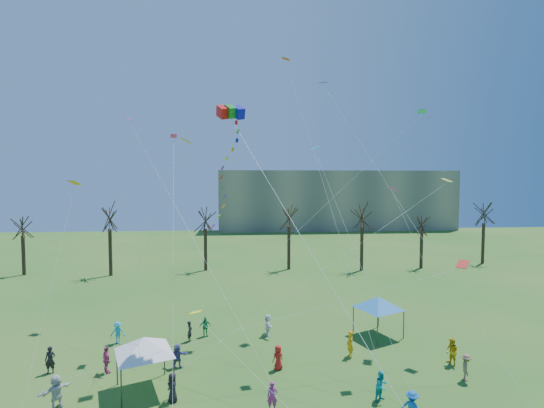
{
  "coord_description": "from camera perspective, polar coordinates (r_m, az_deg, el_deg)",
  "views": [
    {
      "loc": [
        -2.47,
        -15.65,
        12.21
      ],
      "look_at": [
        -0.81,
        5.0,
        11.0
      ],
      "focal_mm": 25.0,
      "sensor_mm": 36.0,
      "label": 1
    }
  ],
  "objects": [
    {
      "name": "big_box_kite",
      "position": [
        23.26,
        -6.29,
        4.3
      ],
      "size": [
        4.71,
        7.62,
        20.75
      ],
      "color": "red",
      "rests_on": "ground"
    },
    {
      "name": "canopy_tent_blue",
      "position": [
        32.06,
        15.72,
        -14.11
      ],
      "size": [
        3.84,
        3.84,
        3.14
      ],
      "color": "#3F3F44",
      "rests_on": "ground"
    },
    {
      "name": "festival_crowd",
      "position": [
        25.13,
        -3.31,
        -23.55
      ],
      "size": [
        26.93,
        15.08,
        1.85
      ],
      "color": "#E61C4B",
      "rests_on": "ground"
    },
    {
      "name": "canopy_tent_white",
      "position": [
        24.61,
        -18.7,
        -19.51
      ],
      "size": [
        3.98,
        3.98,
        3.21
      ],
      "color": "#3F3F44",
      "rests_on": "ground"
    },
    {
      "name": "small_kites_aloft",
      "position": [
        27.24,
        2.14,
        5.72
      ],
      "size": [
        26.36,
        19.16,
        31.89
      ],
      "color": "orange",
      "rests_on": "ground"
    },
    {
      "name": "distant_building",
      "position": [
        100.78,
        9.47,
        0.63
      ],
      "size": [
        60.0,
        14.0,
        15.0
      ],
      "primitive_type": "cube",
      "color": "gray",
      "rests_on": "ground"
    },
    {
      "name": "bare_tree_row",
      "position": [
        52.2,
        1.56,
        -2.92
      ],
      "size": [
        69.44,
        8.47,
        9.53
      ],
      "color": "black",
      "rests_on": "ground"
    }
  ]
}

